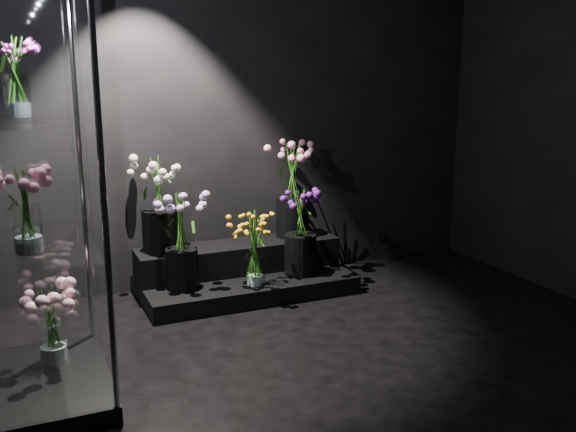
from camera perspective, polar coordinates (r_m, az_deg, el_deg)
floor at (r=3.73m, az=8.27°, el=-14.05°), size 4.00×4.00×0.00m
wall_back at (r=5.13m, az=-3.17°, el=9.76°), size 4.00×0.00×4.00m
display_riser at (r=5.00m, az=-3.99°, el=-4.99°), size 1.59×0.71×0.35m
display_case at (r=3.43m, az=-21.50°, el=1.46°), size 0.58×0.96×2.11m
bouquet_orange_bells at (r=4.66m, az=-2.97°, el=-2.74°), size 0.31×0.31×0.57m
bouquet_lilac at (r=4.62m, az=-9.52°, el=-1.67°), size 0.44×0.44×0.70m
bouquet_purple at (r=4.89m, az=1.10°, el=-1.22°), size 0.40×0.40×0.65m
bouquet_cream_roses at (r=4.81m, az=-11.41°, el=1.43°), size 0.43×0.43×0.70m
bouquet_pink_roses at (r=5.14m, az=0.41°, el=2.79°), size 0.38×0.38×0.76m
bouquet_case_pink at (r=3.27m, az=-22.29°, el=0.69°), size 0.34×0.34×0.42m
bouquet_case_magenta at (r=3.51m, az=-23.06°, el=11.35°), size 0.26×0.26×0.39m
bouquet_case_base_pink at (r=3.80m, az=-20.30°, el=-8.83°), size 0.38×0.38×0.43m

